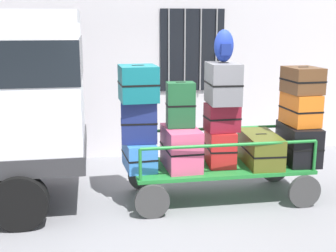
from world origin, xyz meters
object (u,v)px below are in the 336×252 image
at_px(suitcase_right_middle, 300,109).
at_px(suitcase_center_top, 223,83).
at_px(suitcase_midleft_middle, 180,105).
at_px(suitcase_center_middle, 222,117).
at_px(suitcase_right_bottom, 298,143).
at_px(suitcase_left_top, 138,83).
at_px(suitcase_center_bottom, 220,147).
at_px(suitcase_left_middle, 139,121).
at_px(backpack, 224,46).
at_px(suitcase_midleft_bottom, 181,148).
at_px(suitcase_right_top, 302,80).
at_px(suitcase_midright_bottom, 260,149).
at_px(luggage_cart, 220,171).
at_px(suitcase_left_bottom, 139,155).

bearing_deg(suitcase_right_middle, suitcase_center_top, -179.95).
height_order(suitcase_midleft_middle, suitcase_center_middle, suitcase_midleft_middle).
xyz_separation_m(suitcase_midleft_middle, suitcase_right_bottom, (1.75, -0.07, -0.61)).
height_order(suitcase_center_middle, suitcase_right_middle, suitcase_right_middle).
xyz_separation_m(suitcase_left_top, suitcase_center_bottom, (1.17, 0.01, -0.95)).
distance_m(suitcase_left_middle, backpack, 1.55).
xyz_separation_m(suitcase_midleft_bottom, suitcase_center_bottom, (0.58, 0.06, -0.03)).
relative_size(suitcase_center_middle, backpack, 1.07).
height_order(suitcase_left_middle, suitcase_right_top, suitcase_right_top).
relative_size(suitcase_right_middle, suitcase_right_top, 1.08).
bearing_deg(suitcase_center_bottom, suitcase_right_middle, -2.92).
distance_m(suitcase_left_top, suitcase_center_bottom, 1.50).
height_order(suitcase_midleft_bottom, suitcase_right_top, suitcase_right_top).
distance_m(suitcase_center_top, backpack, 0.51).
bearing_deg(suitcase_center_bottom, suitcase_midright_bottom, -7.16).
xyz_separation_m(suitcase_right_bottom, backpack, (-1.16, 0.04, 1.41)).
bearing_deg(suitcase_midleft_middle, suitcase_left_top, -179.49).
bearing_deg(suitcase_right_middle, luggage_cart, 178.76).
relative_size(suitcase_midleft_bottom, suitcase_right_middle, 1.25).
distance_m(suitcase_left_bottom, suitcase_midright_bottom, 1.75).
xyz_separation_m(suitcase_midleft_bottom, suitcase_center_top, (0.58, 0.00, 0.89)).
bearing_deg(suitcase_center_top, suitcase_right_middle, 0.05).
height_order(suitcase_right_middle, suitcase_right_top, suitcase_right_top).
xyz_separation_m(suitcase_left_middle, suitcase_center_middle, (1.17, -0.07, 0.03)).
bearing_deg(suitcase_left_top, suitcase_midright_bottom, -2.12).
bearing_deg(suitcase_right_top, suitcase_midleft_middle, 178.07).
xyz_separation_m(suitcase_center_middle, suitcase_center_top, (0.00, 0.00, 0.48)).
height_order(suitcase_center_middle, backpack, backpack).
distance_m(luggage_cart, suitcase_center_top, 1.28).
distance_m(suitcase_left_middle, suitcase_midright_bottom, 1.81).
relative_size(suitcase_left_bottom, backpack, 1.57).
xyz_separation_m(suitcase_center_bottom, suitcase_right_middle, (1.17, -0.06, 0.53)).
bearing_deg(suitcase_midleft_middle, suitcase_center_middle, -5.60).
height_order(suitcase_center_top, suitcase_right_top, suitcase_center_top).
bearing_deg(suitcase_center_middle, backpack, 74.33).
xyz_separation_m(suitcase_left_bottom, suitcase_right_middle, (2.33, -0.06, 0.59)).
bearing_deg(backpack, suitcase_midleft_bottom, -176.85).
bearing_deg(suitcase_midleft_middle, suitcase_center_top, -5.59).
relative_size(suitcase_midleft_middle, suitcase_midright_bottom, 0.69).
distance_m(suitcase_midleft_middle, suitcase_right_middle, 1.75).
relative_size(suitcase_center_bottom, backpack, 1.42).
distance_m(suitcase_left_bottom, suitcase_center_middle, 1.27).
bearing_deg(suitcase_center_top, suitcase_left_middle, 176.81).
distance_m(suitcase_right_middle, backpack, 1.47).
xyz_separation_m(luggage_cart, backpack, (0.01, 0.01, 1.78)).
distance_m(suitcase_midleft_middle, suitcase_right_bottom, 1.85).
relative_size(suitcase_left_bottom, suitcase_left_top, 1.22).
height_order(suitcase_midleft_middle, suitcase_right_middle, suitcase_midleft_middle).
height_order(suitcase_center_bottom, suitcase_center_top, suitcase_center_top).
height_order(suitcase_midright_bottom, suitcase_right_bottom, suitcase_right_bottom).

